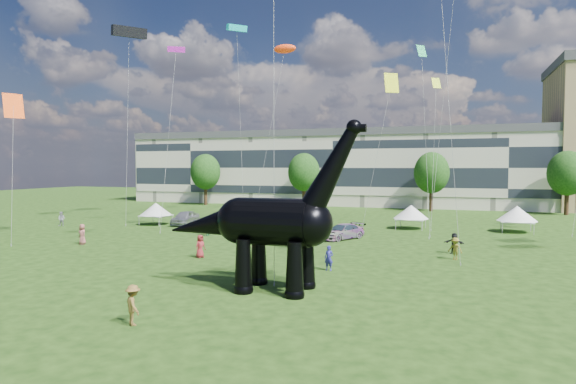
% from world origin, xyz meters
% --- Properties ---
extents(ground, '(220.00, 220.00, 0.00)m').
position_xyz_m(ground, '(0.00, 0.00, 0.00)').
color(ground, '#16330C').
rests_on(ground, ground).
extents(terrace_row, '(78.00, 11.00, 12.00)m').
position_xyz_m(terrace_row, '(-8.00, 62.00, 6.00)').
color(terrace_row, beige).
rests_on(terrace_row, ground).
extents(tree_far_left, '(5.20, 5.20, 9.44)m').
position_xyz_m(tree_far_left, '(-30.00, 53.00, 6.29)').
color(tree_far_left, '#382314').
rests_on(tree_far_left, ground).
extents(tree_mid_left, '(5.20, 5.20, 9.44)m').
position_xyz_m(tree_mid_left, '(-12.00, 53.00, 6.29)').
color(tree_mid_left, '#382314').
rests_on(tree_mid_left, ground).
extents(tree_mid_right, '(5.20, 5.20, 9.44)m').
position_xyz_m(tree_mid_right, '(8.00, 53.00, 6.29)').
color(tree_mid_right, '#382314').
rests_on(tree_mid_right, ground).
extents(tree_far_right, '(5.20, 5.20, 9.44)m').
position_xyz_m(tree_far_right, '(26.00, 53.00, 6.29)').
color(tree_far_right, '#382314').
rests_on(tree_far_right, ground).
extents(dinosaur_sculpture, '(11.45, 3.17, 9.41)m').
position_xyz_m(dinosaur_sculpture, '(1.25, 1.92, 3.55)').
color(dinosaur_sculpture, black).
rests_on(dinosaur_sculpture, ground).
extents(car_silver, '(2.39, 4.97, 1.64)m').
position_xyz_m(car_silver, '(-18.22, 26.20, 0.82)').
color(car_silver, silver).
rests_on(car_silver, ground).
extents(car_grey, '(4.26, 2.34, 1.33)m').
position_xyz_m(car_grey, '(-3.23, 20.22, 0.67)').
color(car_grey, slate).
rests_on(car_grey, ground).
extents(car_white, '(5.45, 3.74, 1.38)m').
position_xyz_m(car_white, '(-5.21, 29.76, 0.69)').
color(car_white, white).
rests_on(car_white, ground).
extents(car_dark, '(4.09, 5.14, 1.39)m').
position_xyz_m(car_dark, '(1.28, 21.17, 0.70)').
color(car_dark, '#595960').
rests_on(car_dark, ground).
extents(gazebo_near, '(3.99, 3.99, 2.58)m').
position_xyz_m(gazebo_near, '(6.71, 30.76, 1.81)').
color(gazebo_near, white).
rests_on(gazebo_near, ground).
extents(gazebo_far, '(4.02, 4.02, 2.69)m').
position_xyz_m(gazebo_far, '(17.15, 31.42, 1.89)').
color(gazebo_far, white).
rests_on(gazebo_far, ground).
extents(gazebo_left, '(3.69, 3.69, 2.53)m').
position_xyz_m(gazebo_left, '(-21.47, 25.23, 1.78)').
color(gazebo_left, silver).
rests_on(gazebo_left, ground).
extents(visitors, '(43.09, 37.86, 1.87)m').
position_xyz_m(visitors, '(-5.13, 13.41, 0.85)').
color(visitors, '#3A9153').
rests_on(visitors, ground).
extents(kites, '(58.07, 45.13, 30.96)m').
position_xyz_m(kites, '(-9.24, 27.55, 21.44)').
color(kites, '#EF3A0F').
rests_on(kites, ground).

